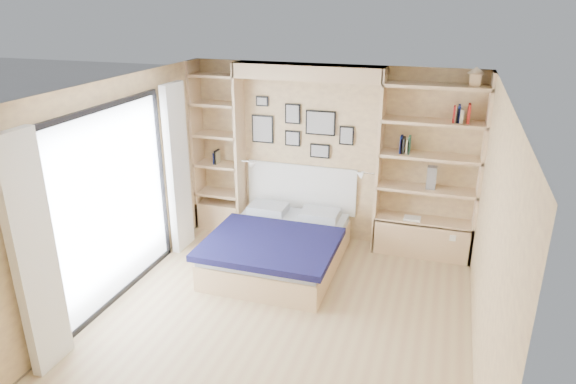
% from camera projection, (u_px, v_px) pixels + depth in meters
% --- Properties ---
extents(ground, '(4.50, 4.50, 0.00)m').
position_uv_depth(ground, '(280.00, 321.00, 5.61)').
color(ground, tan).
rests_on(ground, ground).
extents(room_shell, '(4.50, 4.50, 4.50)m').
position_uv_depth(room_shell, '(289.00, 180.00, 6.69)').
color(room_shell, '#E9C987').
rests_on(room_shell, ground).
extents(bed, '(1.62, 2.03, 1.07)m').
position_uv_depth(bed, '(279.00, 246.00, 6.72)').
color(bed, '#D6B180').
rests_on(bed, ground).
extents(photo_gallery, '(1.48, 0.02, 0.82)m').
position_uv_depth(photo_gallery, '(299.00, 128.00, 7.15)').
color(photo_gallery, black).
rests_on(photo_gallery, ground).
extents(reading_lamps, '(1.92, 0.12, 0.15)m').
position_uv_depth(reading_lamps, '(305.00, 168.00, 7.09)').
color(reading_lamps, silver).
rests_on(reading_lamps, ground).
extents(shelf_decor, '(3.57, 0.23, 2.03)m').
position_uv_depth(shelf_decor, '(414.00, 134.00, 6.54)').
color(shelf_decor, '#9E1F11').
rests_on(shelf_decor, ground).
extents(deck, '(3.20, 4.00, 0.05)m').
position_uv_depth(deck, '(17.00, 271.00, 6.64)').
color(deck, '#766757').
rests_on(deck, ground).
extents(deck_chair, '(0.68, 0.82, 0.71)m').
position_uv_depth(deck_chair, '(20.00, 235.00, 6.87)').
color(deck_chair, tan).
rests_on(deck_chair, ground).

